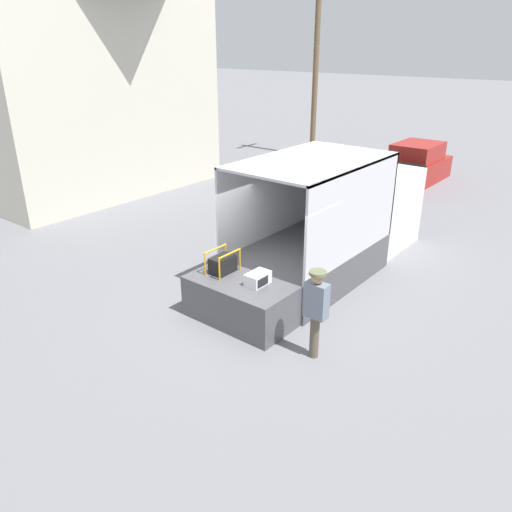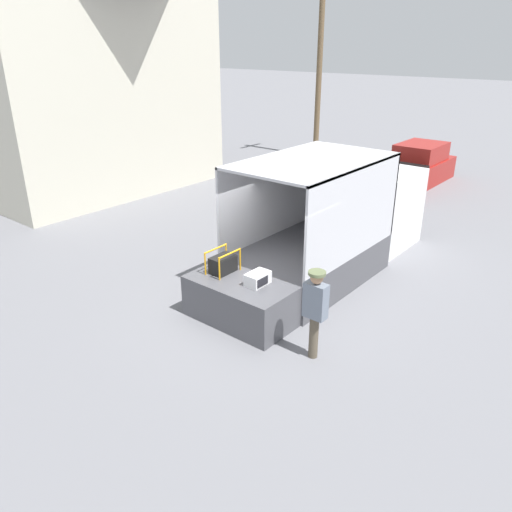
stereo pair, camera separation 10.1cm
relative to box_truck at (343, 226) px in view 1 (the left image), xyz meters
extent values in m
plane|color=slate|center=(-3.73, 0.00, -0.97)|extent=(160.00, 160.00, 0.00)
cube|color=white|center=(1.54, 0.00, 0.16)|extent=(2.40, 2.28, 2.25)
cube|color=#4C4C51|center=(-1.70, 0.00, -0.50)|extent=(4.07, 2.47, 0.94)
cube|color=silver|center=(-1.70, 1.21, 1.06)|extent=(4.07, 0.06, 2.17)
cube|color=silver|center=(-1.70, -1.20, 1.06)|extent=(4.07, 0.06, 2.17)
cube|color=silver|center=(0.31, 0.00, 1.06)|extent=(0.06, 2.47, 2.17)
cube|color=silver|center=(-1.70, 0.00, 2.11)|extent=(4.07, 2.47, 0.06)
cylinder|color=yellow|center=(-2.30, -0.83, 0.16)|extent=(0.30, 0.30, 0.37)
cube|color=#B2A893|center=(-1.15, -0.61, 0.14)|extent=(0.44, 0.32, 0.34)
cube|color=#4C4C51|center=(-4.36, 0.00, -0.50)|extent=(1.25, 2.35, 0.94)
cube|color=white|center=(-4.22, -0.37, 0.10)|extent=(0.53, 0.34, 0.27)
cube|color=black|center=(-4.27, -0.55, 0.10)|extent=(0.34, 0.01, 0.18)
cube|color=black|center=(-4.24, 0.60, 0.16)|extent=(0.57, 0.37, 0.38)
cylinder|color=slate|center=(-4.01, 0.60, 0.18)|extent=(0.21, 0.20, 0.20)
cylinder|color=orange|center=(-4.57, 0.39, 0.23)|extent=(0.04, 0.04, 0.52)
cylinder|color=orange|center=(-3.90, 0.39, 0.23)|extent=(0.04, 0.04, 0.52)
cylinder|color=orange|center=(-4.57, 0.82, 0.23)|extent=(0.04, 0.04, 0.52)
cylinder|color=orange|center=(-3.90, 0.82, 0.23)|extent=(0.04, 0.04, 0.52)
cylinder|color=orange|center=(-4.24, 0.39, 0.47)|extent=(0.67, 0.04, 0.04)
cylinder|color=orange|center=(-4.24, 0.82, 0.47)|extent=(0.67, 0.04, 0.04)
cylinder|color=brown|center=(-4.51, -2.00, -0.52)|extent=(0.18, 0.18, 0.88)
cube|color=slate|center=(-4.51, -2.00, 0.27)|extent=(0.24, 0.44, 0.70)
sphere|color=tan|center=(-4.51, -2.00, 0.74)|extent=(0.24, 0.24, 0.24)
cylinder|color=#606B47|center=(-4.51, -2.00, 0.83)|extent=(0.33, 0.33, 0.06)
cube|color=maroon|center=(8.76, 1.76, -0.50)|extent=(5.13, 1.80, 0.92)
cube|color=maroon|center=(9.37, 1.76, 0.33)|extent=(2.26, 1.66, 0.74)
cube|color=black|center=(7.22, 1.76, 0.02)|extent=(2.05, 1.73, 0.12)
cube|color=beige|center=(0.21, 12.41, 2.74)|extent=(9.06, 6.81, 7.41)
cylinder|color=brown|center=(11.00, 8.11, 3.74)|extent=(0.28, 0.28, 9.41)
camera|label=1|loc=(-11.56, -6.25, 4.68)|focal=35.00mm
camera|label=2|loc=(-11.50, -6.33, 4.68)|focal=35.00mm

